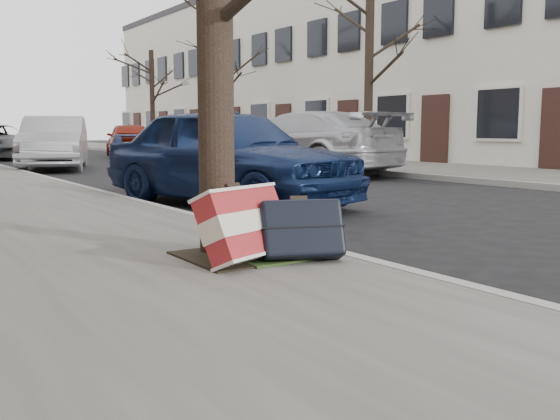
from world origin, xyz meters
TOP-DOWN VIEW (x-y plane):
  - ground at (0.00, 0.00)m, footprint 120.00×120.00m
  - far_sidewalk at (7.80, 15.00)m, footprint 4.00×70.00m
  - house_far at (13.15, 16.00)m, footprint 6.70×40.00m
  - dirt_patch at (-2.00, 1.20)m, footprint 0.85×0.85m
  - suitcase_red at (-2.09, 0.97)m, footprint 0.82×0.62m
  - suitcase_navy at (-1.70, 0.81)m, footprint 0.70×0.56m
  - car_near_front at (0.01, 5.02)m, footprint 2.64×4.50m
  - car_near_mid at (0.02, 14.79)m, footprint 2.89×4.67m
  - car_far_front at (4.57, 9.47)m, footprint 2.88×5.48m
  - car_far_back at (4.50, 21.26)m, footprint 2.63×4.31m
  - tree_far_a at (7.20, 10.08)m, footprint 0.24×0.24m
  - tree_far_b at (7.20, 18.54)m, footprint 0.21×0.21m
  - tree_far_c at (7.20, 25.30)m, footprint 0.23×0.23m

SIDE VIEW (x-z plane):
  - ground at x=0.00m, z-range 0.00..0.00m
  - far_sidewalk at x=7.80m, z-range 0.00..0.12m
  - dirt_patch at x=-2.00m, z-range 0.12..0.14m
  - suitcase_navy at x=-1.70m, z-range 0.12..0.60m
  - suitcase_red at x=-2.09m, z-range 0.12..0.68m
  - car_far_back at x=4.50m, z-range 0.00..1.37m
  - car_near_front at x=0.01m, z-range 0.00..1.44m
  - car_near_mid at x=0.02m, z-range 0.00..1.45m
  - car_far_front at x=4.57m, z-range 0.00..1.51m
  - tree_far_c at x=7.20m, z-range 0.12..4.77m
  - tree_far_a at x=7.20m, z-range 0.12..4.98m
  - tree_far_b at x=7.20m, z-range 0.12..5.49m
  - house_far at x=13.15m, z-range 0.00..7.20m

